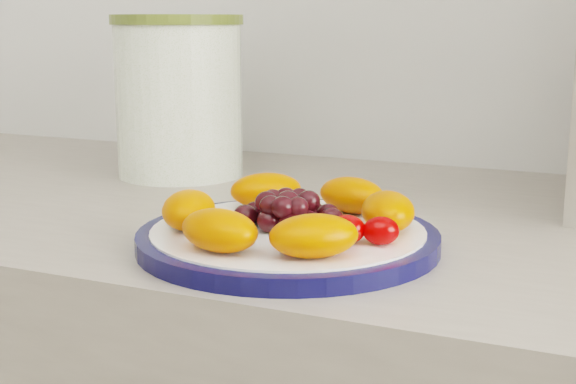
% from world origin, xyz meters
% --- Properties ---
extents(plate_rim, '(0.26, 0.26, 0.01)m').
position_xyz_m(plate_rim, '(-0.10, 1.04, 0.91)').
color(plate_rim, '#0B0D3B').
rests_on(plate_rim, counter).
extents(plate_face, '(0.24, 0.24, 0.02)m').
position_xyz_m(plate_face, '(-0.10, 1.04, 0.91)').
color(plate_face, white).
rests_on(plate_face, counter).
extents(canister, '(0.20, 0.20, 0.19)m').
position_xyz_m(canister, '(-0.36, 1.30, 0.99)').
color(canister, '#4D7110').
rests_on(canister, counter).
extents(canister_lid, '(0.21, 0.21, 0.01)m').
position_xyz_m(canister_lid, '(-0.36, 1.30, 1.10)').
color(canister_lid, '#5D6829').
rests_on(canister_lid, canister).
extents(fruit_plate, '(0.23, 0.23, 0.03)m').
position_xyz_m(fruit_plate, '(-0.10, 1.04, 0.93)').
color(fruit_plate, '#DE4B00').
rests_on(fruit_plate, plate_face).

